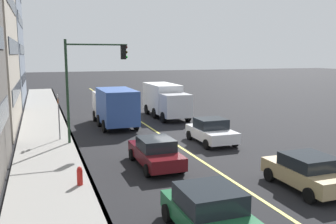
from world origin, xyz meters
name	(u,v)px	position (x,y,z in m)	size (l,w,h in m)	color
ground	(178,146)	(0.00, 0.00, 0.00)	(200.00, 200.00, 0.00)	black
sidewalk_slab	(48,156)	(0.00, 7.55, 0.07)	(80.00, 3.46, 0.15)	gray
curb_edge	(79,154)	(0.00, 5.91, 0.07)	(80.00, 0.16, 0.15)	slate
lane_stripe_center	(178,146)	(0.00, 0.00, 0.01)	(80.00, 0.16, 0.01)	#D8CC4C
car_green	(210,211)	(-10.58, 3.07, 0.75)	(3.91, 2.11, 1.48)	#1E6038
car_white	(211,131)	(0.00, -2.22, 0.77)	(3.89, 2.11, 1.56)	silver
car_tan	(308,171)	(-8.44, -2.45, 0.75)	(3.84, 2.08, 1.45)	tan
car_maroon	(155,152)	(-3.43, 2.55, 0.73)	(4.34, 1.90, 1.46)	#591116
truck_white	(165,100)	(10.07, -2.65, 1.56)	(6.95, 2.42, 2.89)	silver
truck_blue	(115,106)	(7.45, 2.38, 1.59)	(6.68, 2.60, 2.94)	silver
traffic_light_mast	(89,74)	(2.44, 4.88, 4.35)	(0.28, 3.83, 6.41)	#1E3823
street_sign_post	(59,113)	(3.58, 6.73, 1.85)	(0.60, 0.08, 3.16)	slate
fire_hydrant	(80,178)	(-5.22, 6.43, 0.47)	(0.24, 0.24, 0.94)	red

